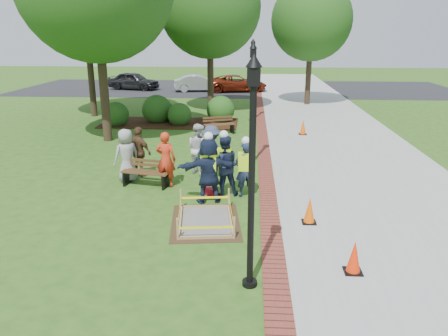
# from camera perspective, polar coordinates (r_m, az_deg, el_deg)

# --- Properties ---
(ground) EXTENTS (100.00, 100.00, 0.00)m
(ground) POSITION_cam_1_polar(r_m,az_deg,el_deg) (11.28, -2.94, -6.63)
(ground) COLOR #285116
(ground) RESTS_ON ground
(sidewalk) EXTENTS (6.00, 60.00, 0.02)m
(sidewalk) POSITION_cam_1_polar(r_m,az_deg,el_deg) (21.09, 13.88, 4.35)
(sidewalk) COLOR #9E9E99
(sidewalk) RESTS_ON ground
(brick_edging) EXTENTS (0.50, 60.00, 0.03)m
(brick_edging) POSITION_cam_1_polar(r_m,az_deg,el_deg) (20.75, 4.99, 4.60)
(brick_edging) COLOR maroon
(brick_edging) RESTS_ON ground
(mulch_bed) EXTENTS (7.00, 3.00, 0.05)m
(mulch_bed) POSITION_cam_1_polar(r_m,az_deg,el_deg) (23.09, -7.04, 5.85)
(mulch_bed) COLOR #381E0F
(mulch_bed) RESTS_ON ground
(parking_lot) EXTENTS (36.00, 12.00, 0.01)m
(parking_lot) POSITION_cam_1_polar(r_m,az_deg,el_deg) (37.54, 1.74, 10.38)
(parking_lot) COLOR black
(parking_lot) RESTS_ON ground
(wet_concrete_pad) EXTENTS (1.96, 2.48, 0.55)m
(wet_concrete_pad) POSITION_cam_1_polar(r_m,az_deg,el_deg) (10.98, -2.45, -5.98)
(wet_concrete_pad) COLOR #47331E
(wet_concrete_pad) RESTS_ON ground
(bench_near) EXTENTS (1.55, 0.77, 0.80)m
(bench_near) POSITION_cam_1_polar(r_m,az_deg,el_deg) (13.71, -10.14, -1.31)
(bench_near) COLOR brown
(bench_near) RESTS_ON ground
(bench_far) EXTENTS (1.53, 0.97, 0.79)m
(bench_far) POSITION_cam_1_polar(r_m,az_deg,el_deg) (20.50, -0.62, 5.18)
(bench_far) COLOR brown
(bench_far) RESTS_ON ground
(cone_front) EXTENTS (0.36, 0.36, 0.70)m
(cone_front) POSITION_cam_1_polar(r_m,az_deg,el_deg) (9.13, 16.62, -11.16)
(cone_front) COLOR black
(cone_front) RESTS_ON ground
(cone_back) EXTENTS (0.35, 0.35, 0.69)m
(cone_back) POSITION_cam_1_polar(r_m,az_deg,el_deg) (11.09, 11.11, -5.53)
(cone_back) COLOR black
(cone_back) RESTS_ON ground
(cone_far) EXTENTS (0.36, 0.36, 0.71)m
(cone_far) POSITION_cam_1_polar(r_m,az_deg,el_deg) (20.61, 10.28, 5.22)
(cone_far) COLOR black
(cone_far) RESTS_ON ground
(toolbox) EXTENTS (0.45, 0.35, 0.20)m
(toolbox) POSITION_cam_1_polar(r_m,az_deg,el_deg) (12.84, -1.73, -3.09)
(toolbox) COLOR #A20C1D
(toolbox) RESTS_ON ground
(lamp_near) EXTENTS (0.28, 0.28, 4.26)m
(lamp_near) POSITION_cam_1_polar(r_m,az_deg,el_deg) (7.54, 3.69, 1.10)
(lamp_near) COLOR black
(lamp_near) RESTS_ON ground
(lamp_mid) EXTENTS (0.28, 0.28, 4.26)m
(lamp_mid) POSITION_cam_1_polar(r_m,az_deg,el_deg) (15.38, 3.73, 9.48)
(lamp_mid) COLOR black
(lamp_mid) RESTS_ON ground
(lamp_far) EXTENTS (0.28, 0.28, 4.26)m
(lamp_far) POSITION_cam_1_polar(r_m,az_deg,el_deg) (23.33, 3.75, 12.18)
(lamp_far) COLOR black
(lamp_far) RESTS_ON ground
(tree_back) EXTENTS (5.74, 5.74, 8.79)m
(tree_back) POSITION_cam_1_polar(r_m,az_deg,el_deg) (26.10, -1.86, 20.30)
(tree_back) COLOR #3D2D1E
(tree_back) RESTS_ON ground
(tree_right) EXTENTS (5.03, 5.03, 7.77)m
(tree_right) POSITION_cam_1_polar(r_m,az_deg,el_deg) (29.25, 11.36, 18.37)
(tree_right) COLOR #3D2D1E
(tree_right) RESTS_ON ground
(tree_far) EXTENTS (6.07, 6.07, 9.16)m
(tree_far) POSITION_cam_1_polar(r_m,az_deg,el_deg) (25.74, -17.77, 20.03)
(tree_far) COLOR #3D2D1E
(tree_far) RESTS_ON ground
(shrub_a) EXTENTS (1.32, 1.32, 1.32)m
(shrub_a) POSITION_cam_1_polar(r_m,az_deg,el_deg) (23.00, -13.85, 5.38)
(shrub_a) COLOR #214814
(shrub_a) RESTS_ON ground
(shrub_b) EXTENTS (1.56, 1.56, 1.56)m
(shrub_b) POSITION_cam_1_polar(r_m,az_deg,el_deg) (23.50, -8.68, 5.94)
(shrub_b) COLOR #214814
(shrub_b) RESTS_ON ground
(shrub_c) EXTENTS (1.23, 1.23, 1.23)m
(shrub_c) POSITION_cam_1_polar(r_m,az_deg,el_deg) (22.64, -5.78, 5.61)
(shrub_c) COLOR #214814
(shrub_c) RESTS_ON ground
(shrub_d) EXTENTS (1.48, 1.48, 1.48)m
(shrub_d) POSITION_cam_1_polar(r_m,az_deg,el_deg) (23.37, -0.45, 6.08)
(shrub_d) COLOR #214814
(shrub_d) RESTS_ON ground
(shrub_e) EXTENTS (1.03, 1.03, 1.03)m
(shrub_e) POSITION_cam_1_polar(r_m,az_deg,el_deg) (23.96, -7.41, 6.21)
(shrub_e) COLOR #214814
(shrub_e) RESTS_ON ground
(casual_person_a) EXTENTS (0.64, 0.62, 1.70)m
(casual_person_a) POSITION_cam_1_polar(r_m,az_deg,el_deg) (14.12, -12.62, 1.61)
(casual_person_a) COLOR gray
(casual_person_a) RESTS_ON ground
(casual_person_b) EXTENTS (0.61, 0.46, 1.72)m
(casual_person_b) POSITION_cam_1_polar(r_m,az_deg,el_deg) (13.43, -7.60, 1.11)
(casual_person_b) COLOR red
(casual_person_b) RESTS_ON ground
(casual_person_c) EXTENTS (0.63, 0.63, 1.70)m
(casual_person_c) POSITION_cam_1_polar(r_m,az_deg,el_deg) (14.59, -3.36, 2.52)
(casual_person_c) COLOR silver
(casual_person_c) RESTS_ON ground
(casual_person_d) EXTENTS (0.63, 0.56, 1.66)m
(casual_person_d) POSITION_cam_1_polar(r_m,az_deg,el_deg) (14.52, -11.00, 2.07)
(casual_person_d) COLOR brown
(casual_person_d) RESTS_ON ground
(casual_person_e) EXTENTS (0.62, 0.47, 1.75)m
(casual_person_e) POSITION_cam_1_polar(r_m,az_deg,el_deg) (14.04, -1.66, 2.06)
(casual_person_e) COLOR #323E58
(casual_person_e) RESTS_ON ground
(hivis_worker_a) EXTENTS (0.67, 0.51, 2.01)m
(hivis_worker_a) POSITION_cam_1_polar(r_m,az_deg,el_deg) (12.03, -2.01, -0.01)
(hivis_worker_a) COLOR #16193A
(hivis_worker_a) RESTS_ON ground
(hivis_worker_b) EXTENTS (0.59, 0.46, 1.78)m
(hivis_worker_b) POSITION_cam_1_polar(r_m,az_deg,el_deg) (12.49, 2.81, 0.14)
(hivis_worker_b) COLOR #161F3A
(hivis_worker_b) RESTS_ON ground
(hivis_worker_c) EXTENTS (0.64, 0.48, 1.93)m
(hivis_worker_c) POSITION_cam_1_polar(r_m,az_deg,el_deg) (12.56, -0.02, 0.58)
(hivis_worker_c) COLOR #171E3D
(hivis_worker_c) RESTS_ON ground
(parked_car_a) EXTENTS (3.15, 5.13, 1.56)m
(parked_car_a) POSITION_cam_1_polar(r_m,az_deg,el_deg) (37.39, -11.65, 10.00)
(parked_car_a) COLOR black
(parked_car_a) RESTS_ON ground
(parked_car_b) EXTENTS (2.58, 4.55, 1.40)m
(parked_car_b) POSITION_cam_1_polar(r_m,az_deg,el_deg) (35.61, -3.30, 9.97)
(parked_car_b) COLOR #B5B6BB
(parked_car_b) RESTS_ON ground
(parked_car_c) EXTENTS (2.70, 4.65, 1.42)m
(parked_car_c) POSITION_cam_1_polar(r_m,az_deg,el_deg) (35.45, 1.70, 9.96)
(parked_car_c) COLOR maroon
(parked_car_c) RESTS_ON ground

